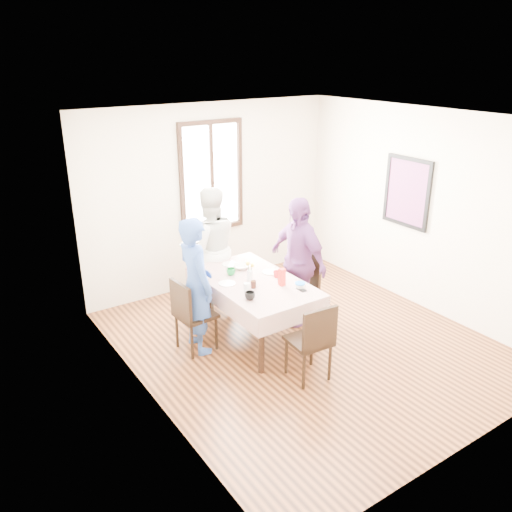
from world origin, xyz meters
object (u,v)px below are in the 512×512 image
Objects in this scene: chair_near at (309,340)px; chair_far at (211,275)px; chair_right at (298,288)px; dining_table at (254,309)px; chair_left at (196,314)px; person_far at (211,249)px; person_left at (196,285)px; person_right at (297,261)px.

chair_far is at bearing 94.40° from chair_near.
dining_table is at bearing 92.45° from chair_right.
person_far reaches higher than chair_left.
person_right is (1.42, -0.10, 0.02)m from person_left.
dining_table is 1.70× the size of chair_left.
chair_far is at bearing -147.45° from person_right.
chair_right is (0.73, 0.05, 0.08)m from dining_table.
chair_left is at bearing 65.34° from person_far.
dining_table is at bearing 81.32° from chair_far.
chair_far reaches higher than dining_table.
chair_far is 0.54× the size of person_right.
person_right reaches higher than person_left.
chair_near is 2.14m from person_far.
chair_left is at bearing 84.86° from chair_right.
dining_table is 0.85m from person_left.
chair_right is at bearing 3.79° from dining_table.
person_right is (0.71, 0.05, 0.47)m from dining_table.
person_far is at bearing 94.40° from chair_near.
chair_right is 1.00× the size of chair_near.
person_left is 0.98× the size of person_right.
person_right is (0.71, -1.01, 0.39)m from chair_far.
chair_right is 0.54× the size of person_right.
chair_right is at bearing 87.60° from person_right.
chair_right is 1.49m from person_left.
person_far is (0.00, 1.04, 0.48)m from dining_table.
chair_far is 2.12m from chair_near.
chair_right is 0.39m from person_right.
chair_near is (0.00, -2.12, 0.00)m from chair_far.
chair_left is 0.54× the size of person_right.
dining_table is 1.70× the size of chair_far.
chair_near is at bearing 145.41° from chair_right.
chair_right and chair_far have the same top height.
chair_left is 1.22m from person_far.
person_left reaches higher than dining_table.
person_far is 1.01× the size of person_right.
dining_table is at bearing 94.40° from chair_near.
person_right is (0.71, -0.99, -0.01)m from person_far.
chair_right is at bearing 81.79° from chair_left.
chair_near is (0.73, -1.21, 0.00)m from chair_left.
person_far is (0.73, 0.90, 0.40)m from chair_left.
dining_table is 0.73m from chair_right.
person_far is at bearing 34.86° from chair_right.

